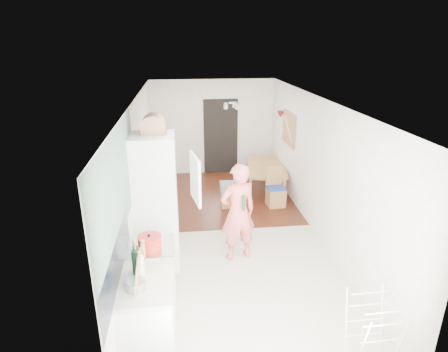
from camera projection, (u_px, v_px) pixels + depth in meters
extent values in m
cube|color=beige|center=(230.00, 235.00, 7.01)|extent=(3.20, 7.00, 0.01)
cube|color=#4F2213|center=(220.00, 196.00, 8.73)|extent=(3.20, 3.30, 0.01)
cube|color=slate|center=(118.00, 186.00, 4.34)|extent=(0.02, 3.00, 1.30)
cube|color=black|center=(117.00, 264.00, 4.07)|extent=(0.02, 1.90, 0.50)
cube|color=black|center=(221.00, 137.00, 9.93)|extent=(0.90, 0.04, 2.00)
cube|color=white|center=(148.00, 316.00, 4.34)|extent=(0.60, 0.90, 0.86)
cube|color=beige|center=(145.00, 283.00, 4.19)|extent=(0.62, 0.92, 0.06)
cube|color=white|center=(152.00, 277.00, 5.04)|extent=(0.60, 0.60, 0.88)
cube|color=#B7B7BA|center=(150.00, 247.00, 4.88)|extent=(0.60, 0.60, 0.04)
cube|color=white|center=(156.00, 203.00, 5.78)|extent=(0.66, 0.66, 2.15)
cube|color=white|center=(195.00, 179.00, 5.40)|extent=(0.14, 0.56, 0.70)
cube|color=white|center=(175.00, 173.00, 5.64)|extent=(0.02, 0.52, 0.66)
cube|color=tan|center=(289.00, 129.00, 8.42)|extent=(0.03, 0.90, 0.70)
cube|color=#AD6F3C|center=(288.00, 129.00, 8.42)|extent=(0.00, 0.94, 0.74)
cone|color=maroon|center=(280.00, 114.00, 8.95)|extent=(0.18, 0.18, 0.16)
imported|color=#E9645D|center=(238.00, 204.00, 5.96)|extent=(0.81, 0.63, 1.95)
imported|color=#AD6F3C|center=(268.00, 179.00, 9.07)|extent=(1.05, 1.53, 0.49)
cube|color=gray|center=(230.00, 187.00, 7.98)|extent=(0.40, 0.40, 0.18)
cylinder|color=red|center=(150.00, 242.00, 4.78)|extent=(0.31, 0.31, 0.18)
cylinder|color=#B7B7BA|center=(136.00, 285.00, 4.01)|extent=(0.27, 0.27, 0.11)
cylinder|color=#1C3D23|center=(244.00, 203.00, 5.81)|extent=(0.05, 0.05, 0.25)
cylinder|color=#1C3D23|center=(139.00, 261.00, 4.30)|extent=(0.08, 0.08, 0.27)
cylinder|color=#1C3D23|center=(135.00, 263.00, 4.23)|extent=(0.09, 0.09, 0.31)
cylinder|color=silver|center=(140.00, 265.00, 4.25)|extent=(0.11, 0.11, 0.23)
cylinder|color=tan|center=(143.00, 250.00, 4.58)|extent=(0.07, 0.07, 0.20)
cylinder|color=tan|center=(135.00, 252.00, 4.54)|extent=(0.07, 0.07, 0.21)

